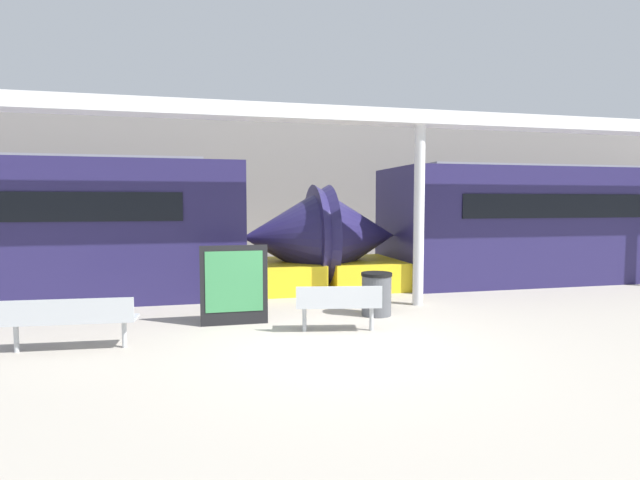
{
  "coord_description": "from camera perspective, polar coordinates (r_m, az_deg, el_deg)",
  "views": [
    {
      "loc": [
        -2.0,
        -7.26,
        2.17
      ],
      "look_at": [
        0.37,
        2.8,
        1.4
      ],
      "focal_mm": 28.0,
      "sensor_mm": 36.0,
      "label": 1
    }
  ],
  "objects": [
    {
      "name": "ground_plane",
      "position": [
        7.83,
        2.11,
        -11.81
      ],
      "size": [
        60.0,
        60.0,
        0.0
      ],
      "primitive_type": "plane",
      "color": "#A8A093"
    },
    {
      "name": "bench_far",
      "position": [
        8.21,
        -26.78,
        -7.93
      ],
      "size": [
        1.89,
        0.57,
        0.8
      ],
      "rotation": [
        0.0,
        0.0,
        -0.07
      ],
      "color": "#ADB2B7",
      "rests_on": "ground_plane"
    },
    {
      "name": "poster_board",
      "position": [
        9.0,
        -9.78,
        -5.07
      ],
      "size": [
        1.19,
        0.07,
        1.42
      ],
      "color": "black",
      "rests_on": "ground_plane"
    },
    {
      "name": "trash_bin",
      "position": [
        9.74,
        6.47,
        -6.13
      ],
      "size": [
        0.6,
        0.6,
        0.83
      ],
      "color": "#4C4F54",
      "rests_on": "ground_plane"
    },
    {
      "name": "support_column_near",
      "position": [
        10.73,
        11.24,
        2.68
      ],
      "size": [
        0.22,
        0.22,
        3.78
      ],
      "primitive_type": "cylinder",
      "color": "silver",
      "rests_on": "ground_plane"
    },
    {
      "name": "bench_near",
      "position": [
        8.43,
        2.13,
        -7.21
      ],
      "size": [
        1.48,
        0.68,
        0.8
      ],
      "rotation": [
        0.0,
        0.0,
        -0.18
      ],
      "color": "#ADB2B7",
      "rests_on": "ground_plane"
    },
    {
      "name": "canopy_beam",
      "position": [
        10.87,
        11.4,
        13.44
      ],
      "size": [
        28.0,
        0.6,
        0.28
      ],
      "primitive_type": "cube",
      "color": "silver",
      "rests_on": "support_column_near"
    },
    {
      "name": "train_left",
      "position": [
        17.0,
        30.07,
        1.51
      ],
      "size": [
        17.74,
        2.93,
        3.2
      ],
      "color": "#231E4C",
      "rests_on": "ground_plane"
    },
    {
      "name": "station_wall",
      "position": [
        17.72,
        -6.82,
        5.29
      ],
      "size": [
        56.0,
        0.2,
        5.0
      ],
      "primitive_type": "cube",
      "color": "gray",
      "rests_on": "ground_plane"
    }
  ]
}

